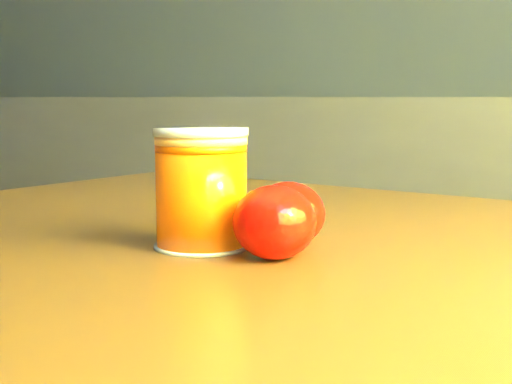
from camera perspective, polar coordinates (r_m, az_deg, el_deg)
The scene contains 5 objects.
kitchen_counter at distance 2.17m, azimuth -0.71°, elevation -4.39°, with size 3.15×0.60×0.90m, color #535257.
table at distance 0.57m, azimuth 5.65°, elevation -14.84°, with size 1.07×0.76×0.78m.
juice_glass at distance 0.55m, azimuth -4.39°, elevation 0.25°, with size 0.07×0.07×0.09m.
orange_front at distance 0.52m, azimuth 1.48°, elevation -2.45°, with size 0.06×0.06×0.05m, color red.
orange_back at distance 0.56m, azimuth 2.59°, elevation -1.79°, with size 0.06×0.06×0.05m, color red.
Camera 1 is at (1.21, -0.29, 0.90)m, focal length 50.00 mm.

